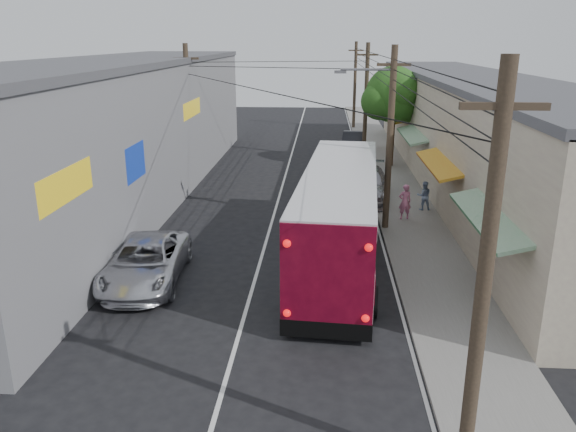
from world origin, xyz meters
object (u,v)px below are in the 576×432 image
parked_car_mid (348,175)px  pedestrian_near (405,202)px  jeepney (146,262)px  pedestrian_far (424,196)px  parked_car_far (353,142)px  parked_suv (365,184)px  coach_bus (339,215)px

parked_car_mid → pedestrian_near: size_ratio=2.43×
pedestrian_near → jeepney: bearing=24.8°
parked_car_mid → pedestrian_far: 5.92m
jeepney → parked_car_far: 26.05m
parked_car_far → parked_suv: bearing=-83.9°
parked_suv → parked_car_mid: parked_suv is taller
jeepney → parked_car_mid: bearing=57.3°
coach_bus → pedestrian_near: 6.14m
parked_suv → jeepney: bearing=-120.7°
parked_suv → coach_bus: bearing=-94.2°
jeepney → parked_car_far: size_ratio=1.21×
parked_car_far → jeepney: bearing=-102.7°
parked_car_far → pedestrian_near: pedestrian_near is taller
jeepney → pedestrian_near: (10.00, 7.56, 0.20)m
parked_suv → pedestrian_far: bearing=-32.1°
parked_car_mid → pedestrian_far: (3.52, -4.76, 0.15)m
jeepney → coach_bus: bearing=15.5°
parked_suv → pedestrian_far: 3.50m
parked_car_far → pedestrian_far: bearing=-73.9°
coach_bus → jeepney: (-6.80, -2.40, -1.12)m
pedestrian_near → pedestrian_far: 1.94m
coach_bus → pedestrian_near: coach_bus is taller
parked_car_mid → pedestrian_near: pedestrian_near is taller
pedestrian_near → pedestrian_far: (1.14, 1.56, -0.12)m
parked_car_mid → pedestrian_far: bearing=-46.9°
coach_bus → parked_car_far: coach_bus is taller
parked_car_far → pedestrian_far: pedestrian_far is taller
coach_bus → pedestrian_far: bearing=61.7°
parked_car_mid → pedestrian_near: bearing=-62.8°
jeepney → parked_car_far: (8.39, 24.67, -0.01)m
parked_suv → parked_car_far: 13.39m
jeepney → pedestrian_near: 12.54m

